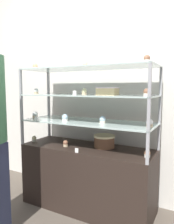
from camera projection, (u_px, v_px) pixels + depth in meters
The scene contains 26 objects.
ground_plane at pixel (87, 207), 2.33m from camera, with size 20.00×20.00×0.00m, color brown.
back_wall at pixel (103, 85), 2.52m from camera, with size 8.00×0.05×2.60m.
display_base at pixel (87, 177), 2.29m from camera, with size 1.36×0.49×0.66m.
display_riser_lower at pixel (87, 123), 2.22m from camera, with size 1.36×0.49×0.27m.
display_riser_middle at pixel (87, 96), 2.19m from camera, with size 1.36×0.49×0.27m.
display_riser_upper at pixel (87, 69), 2.17m from camera, with size 1.36×0.49×0.27m.
layer_cake_centerpiece at pixel (104, 141), 2.23m from camera, with size 0.22×0.22×0.13m.
sheet_cake_frosted at pixel (108, 91), 2.12m from camera, with size 0.19×0.14×0.07m.
cupcake_0 at pixel (34, 139), 2.48m from camera, with size 0.05×0.05×0.07m.
cupcake_1 at pixel (66, 143), 2.27m from camera, with size 0.05×0.05×0.07m.
cupcake_2 at pixel (147, 154), 1.91m from camera, with size 0.05×0.05×0.07m.
price_tag_0 at pixel (77, 150), 2.05m from camera, with size 0.04×0.00×0.04m.
cupcake_3 at pixel (35, 115), 2.46m from camera, with size 0.06×0.06×0.07m.
cupcake_4 at pixel (65, 118), 2.22m from camera, with size 0.06×0.06×0.07m.
cupcake_5 at pixel (103, 120), 2.08m from camera, with size 0.06×0.06×0.07m.
cupcake_6 at pixel (150, 123), 1.89m from camera, with size 0.06×0.06×0.07m.
price_tag_1 at pixel (36, 119), 2.25m from camera, with size 0.04×0.00×0.04m.
cupcake_7 at pixel (36, 91), 2.45m from camera, with size 0.05×0.05×0.06m.
cupcake_8 at pixel (84, 92), 2.16m from camera, with size 0.05×0.05×0.06m.
cupcake_9 at pixel (146, 93), 1.79m from camera, with size 0.05×0.05×0.06m.
price_tag_2 at pixel (75, 93), 2.00m from camera, with size 0.04×0.00×0.04m.
cupcake_10 at pixel (35, 67), 2.42m from camera, with size 0.05×0.05×0.07m.
cupcake_11 at pixel (85, 64), 2.12m from camera, with size 0.05×0.05×0.07m.
cupcake_12 at pixel (147, 59), 1.78m from camera, with size 0.05×0.05×0.07m.
price_tag_3 at pixel (120, 60), 1.77m from camera, with size 0.04×0.00×0.04m.
donut_glazed at pixel (64, 67), 2.33m from camera, with size 0.13×0.13×0.03m.
Camera 1 is at (1.05, -1.93, 1.27)m, focal length 35.00 mm.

